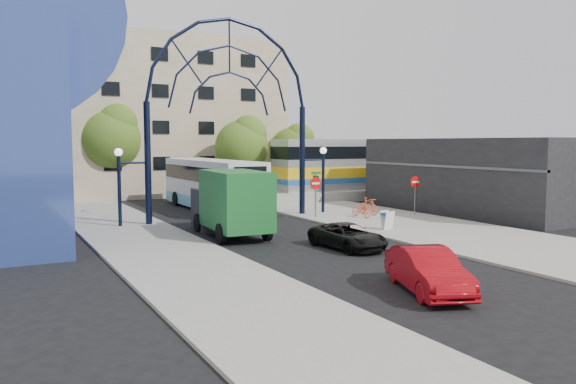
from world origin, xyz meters
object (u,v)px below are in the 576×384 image
street_name_sign (316,184)px  tree_north_c (294,147)px  gateway_arch (230,78)px  green_truck (230,203)px  sandwich_board (387,218)px  red_sedan (428,271)px  tree_north_b (111,136)px  train_car (403,163)px  black_suv (348,236)px  tree_north_a (243,144)px  do_not_enter_sign (415,186)px  city_bus (212,184)px  bike_near_b (368,206)px  bike_near_a (361,210)px  stop_sign (315,187)px

street_name_sign → tree_north_c: 16.95m
gateway_arch → green_truck: 8.93m
sandwich_board → red_sedan: (-6.51, -10.24, -0.04)m
tree_north_c → tree_north_b: bearing=172.9°
tree_north_b → sandwich_board: bearing=-68.4°
train_car → black_suv: (-18.97, -19.00, -2.33)m
sandwich_board → green_truck: green_truck is taller
sandwich_board → tree_north_a: (0.52, 19.95, 3.86)m
street_name_sign → tree_north_a: size_ratio=0.40×
do_not_enter_sign → city_bus: (-10.14, 9.47, -0.14)m
green_truck → sandwich_board: bearing=-15.6°
green_truck → tree_north_c: bearing=57.2°
tree_north_c → red_sedan: bearing=-112.0°
street_name_sign → sandwich_board: size_ratio=2.83×
tree_north_a → black_suv: 23.83m
gateway_arch → do_not_enter_sign: 13.43m
street_name_sign → tree_north_b: (-9.08, 17.33, 3.14)m
tree_north_b → green_truck: (1.67, -21.16, -3.60)m
tree_north_a → street_name_sign: bearing=-94.0°
sandwich_board → black_suv: bearing=-146.9°
black_suv → bike_near_b: (7.43, 8.49, 0.09)m
bike_near_a → red_sedan: bearing=-120.7°
tree_north_b → green_truck: size_ratio=1.18×
do_not_enter_sign → tree_north_c: tree_north_c is taller
bike_near_b → do_not_enter_sign: bearing=-33.2°
train_car → tree_north_a: bearing=164.2°
street_name_sign → tree_north_b: size_ratio=0.35×
tree_north_b → city_bus: (4.74, -10.46, -3.43)m
black_suv → red_sedan: size_ratio=0.95×
city_bus → do_not_enter_sign: bearing=-43.5°
street_name_sign → tree_north_a: tree_north_a is taller
street_name_sign → stop_sign: bearing=-123.6°
street_name_sign → green_truck: (-7.41, -3.83, -0.46)m
bike_near_a → bike_near_b: bearing=33.5°
tree_north_c → green_truck: 24.07m
street_name_sign → bike_near_a: size_ratio=1.61×
stop_sign → bike_near_b: size_ratio=1.39×
do_not_enter_sign → street_name_sign: street_name_sign is taller
tree_north_c → green_truck: tree_north_c is taller
street_name_sign → tree_north_b: bearing=117.7°
sandwich_board → tree_north_c: size_ratio=0.15×
red_sedan → bike_near_a: (8.19, 14.91, -0.13)m
sandwich_board → train_car: size_ratio=0.04×
train_car → green_truck: size_ratio=3.71×
stop_sign → sandwich_board: stop_sign is taller
do_not_enter_sign → black_suv: (-9.97, -7.00, -1.41)m
gateway_arch → tree_north_c: (12.12, 13.93, -4.28)m
street_name_sign → bike_near_b: street_name_sign is taller
gateway_arch → stop_sign: 8.37m
green_truck → tree_north_a: bearing=68.2°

